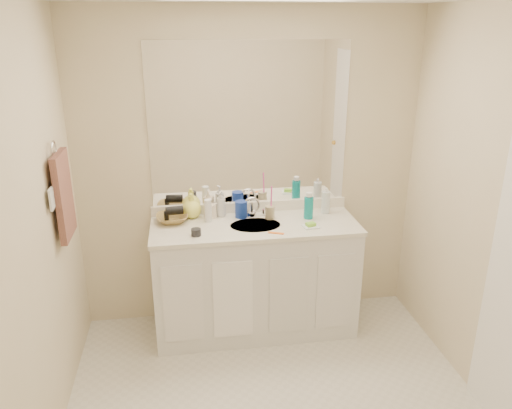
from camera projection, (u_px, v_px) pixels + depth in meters
The scene contains 27 objects.
wall_back at pixel (250, 172), 3.80m from camera, with size 2.60×0.02×2.40m, color beige.
wall_left at pixel (21, 258), 2.41m from camera, with size 0.02×2.60×2.40m, color beige.
wall_right at pixel (512, 226), 2.78m from camera, with size 0.02×2.60×2.40m, color beige.
vanity_cabinet at pixel (255, 279), 3.81m from camera, with size 1.50×0.55×0.85m, color white.
countertop at pixel (255, 226), 3.66m from camera, with size 1.52×0.57×0.03m, color silver.
backsplash at pixel (250, 207), 3.89m from camera, with size 1.52×0.03×0.08m, color white.
sink_basin at pixel (255, 226), 3.64m from camera, with size 0.37×0.37×0.02m, color #B7ADA0.
faucet at pixel (252, 209), 3.79m from camera, with size 0.02×0.02×0.11m, color silver.
mirror at pixel (249, 125), 3.67m from camera, with size 1.48×0.01×1.20m, color white.
blue_mug at pixel (241, 209), 3.76m from camera, with size 0.09×0.09×0.13m, color #16349C.
tan_cup at pixel (270, 212), 3.75m from camera, with size 0.07×0.07×0.10m, color tan.
toothbrush at pixel (271, 200), 3.71m from camera, with size 0.01×0.01×0.22m, color #FD42AD.
mouthwash_bottle at pixel (309, 208), 3.74m from camera, with size 0.07×0.07×0.17m, color #0B878C.
clear_pump_bottle at pixel (326, 202), 3.84m from camera, with size 0.07×0.07×0.17m, color silver.
soap_dish at pixel (311, 227), 3.59m from camera, with size 0.11×0.09×0.01m, color white.
green_soap at pixel (311, 224), 3.59m from camera, with size 0.07×0.05×0.02m, color #83CD32.
orange_comb at pixel (276, 233), 3.49m from camera, with size 0.11×0.02×0.00m, color orange.
dark_jar at pixel (196, 232), 3.45m from camera, with size 0.07×0.07×0.05m, color black.
extra_white_bottle at pixel (208, 211), 3.68m from camera, with size 0.05×0.05×0.17m, color white.
soap_bottle_white at pixel (221, 204), 3.78m from camera, with size 0.08×0.08×0.20m, color silver.
soap_bottle_cream at pixel (210, 208), 3.75m from camera, with size 0.07×0.07×0.16m, color #F9E8CB.
soap_bottle_yellow at pixel (192, 206), 3.76m from camera, with size 0.15×0.15×0.19m, color #FDFE63.
wicker_basket at pixel (172, 218), 3.69m from camera, with size 0.23×0.23×0.06m, color olive.
hair_dryer at pixel (174, 210), 3.67m from camera, with size 0.06×0.06×0.13m, color black.
towel_ring at pixel (54, 149), 3.02m from camera, with size 0.11×0.11×0.01m, color silver.
hand_towel at pixel (64, 196), 3.12m from camera, with size 0.04×0.32×0.55m, color brown.
switch_plate at pixel (52, 199), 2.92m from camera, with size 0.01×0.09×0.13m, color white.
Camera 1 is at (-0.50, -2.32, 2.27)m, focal length 35.00 mm.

